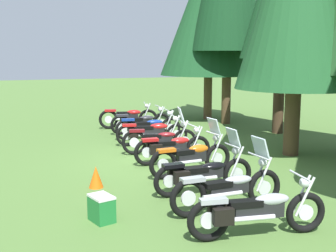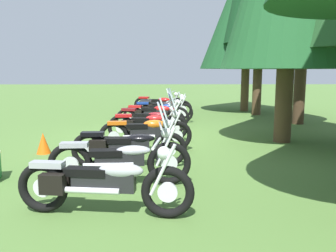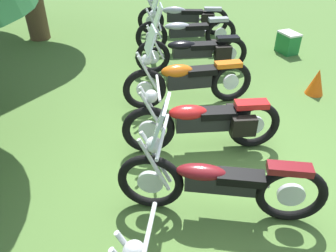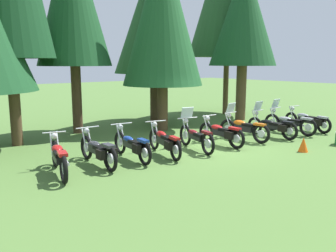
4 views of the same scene
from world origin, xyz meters
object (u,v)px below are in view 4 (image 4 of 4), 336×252
at_px(motorcycle_1, 98,150).
at_px(motorcycle_9, 308,120).
at_px(motorcycle_3, 165,141).
at_px(motorcycle_8, 289,122).
at_px(motorcycle_7, 272,126).
at_px(motorcycle_4, 196,136).
at_px(motorcycle_6, 243,128).
at_px(motorcycle_0, 59,157).
at_px(motorcycle_2, 132,145).
at_px(pine_tree_3, 162,12).
at_px(pine_tree_4, 155,14).
at_px(motorcycle_5, 222,133).
at_px(traffic_cone, 303,145).
at_px(pine_tree_5, 244,15).

distance_m(motorcycle_1, motorcycle_9, 9.55).
relative_size(motorcycle_3, motorcycle_8, 0.96).
bearing_deg(motorcycle_7, motorcycle_4, 83.47).
relative_size(motorcycle_1, motorcycle_6, 1.04).
xyz_separation_m(motorcycle_0, motorcycle_2, (2.29, 0.05, -0.02)).
distance_m(motorcycle_3, pine_tree_3, 6.22).
relative_size(motorcycle_4, motorcycle_9, 0.93).
height_order(motorcycle_0, motorcycle_8, motorcycle_8).
height_order(motorcycle_7, pine_tree_4, pine_tree_4).
distance_m(motorcycle_3, motorcycle_7, 5.02).
xyz_separation_m(motorcycle_4, motorcycle_5, (1.16, -0.09, -0.01)).
distance_m(motorcycle_9, pine_tree_4, 8.37).
height_order(motorcycle_4, traffic_cone, motorcycle_4).
bearing_deg(motorcycle_7, motorcycle_9, -94.56).
relative_size(motorcycle_0, motorcycle_8, 0.97).
bearing_deg(pine_tree_3, motorcycle_4, -110.64).
distance_m(motorcycle_3, motorcycle_5, 2.41).
relative_size(motorcycle_1, traffic_cone, 4.78).
distance_m(motorcycle_9, pine_tree_3, 7.66).
distance_m(motorcycle_1, traffic_cone, 6.60).
distance_m(motorcycle_3, motorcycle_9, 7.36).
distance_m(motorcycle_5, motorcycle_9, 4.95).
distance_m(motorcycle_7, pine_tree_5, 6.40).
height_order(pine_tree_3, pine_tree_4, pine_tree_3).
height_order(motorcycle_1, motorcycle_4, motorcycle_4).
xyz_separation_m(motorcycle_8, motorcycle_9, (1.19, -0.14, -0.02)).
bearing_deg(traffic_cone, pine_tree_3, 101.92).
xyz_separation_m(motorcycle_4, traffic_cone, (2.59, -2.39, -0.22)).
xyz_separation_m(motorcycle_7, pine_tree_3, (-2.42, 3.88, 4.46)).
distance_m(motorcycle_3, motorcycle_4, 1.24).
height_order(motorcycle_8, traffic_cone, motorcycle_8).
bearing_deg(motorcycle_6, motorcycle_4, 84.09).
height_order(motorcycle_4, motorcycle_5, motorcycle_4).
height_order(motorcycle_9, pine_tree_3, pine_tree_3).
bearing_deg(motorcycle_6, motorcycle_7, -108.89).
bearing_deg(motorcycle_0, motorcycle_6, -78.46).
relative_size(motorcycle_0, motorcycle_3, 1.00).
relative_size(motorcycle_5, motorcycle_6, 0.98).
bearing_deg(motorcycle_8, motorcycle_1, 82.46).
height_order(motorcycle_5, motorcycle_9, motorcycle_5).
bearing_deg(pine_tree_5, motorcycle_6, -138.33).
height_order(motorcycle_6, traffic_cone, motorcycle_6).
distance_m(motorcycle_8, pine_tree_5, 6.05).
bearing_deg(motorcycle_6, motorcycle_5, 87.88).
bearing_deg(pine_tree_4, motorcycle_0, -143.38).
xyz_separation_m(motorcycle_8, traffic_cone, (-2.32, -2.07, -0.22)).
bearing_deg(motorcycle_7, traffic_cone, 148.86).
relative_size(motorcycle_6, motorcycle_7, 0.97).
bearing_deg(motorcycle_3, motorcycle_6, -78.65).
distance_m(motorcycle_6, pine_tree_4, 7.08).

